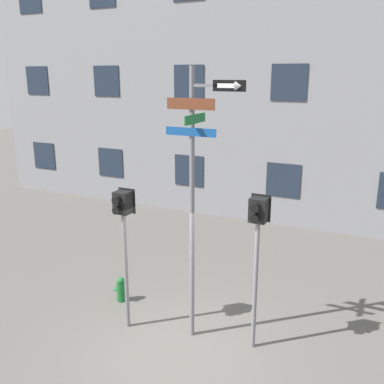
{
  "coord_description": "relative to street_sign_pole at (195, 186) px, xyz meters",
  "views": [
    {
      "loc": [
        3.1,
        -6.01,
        4.9
      ],
      "look_at": [
        -0.02,
        0.6,
        2.88
      ],
      "focal_mm": 40.0,
      "sensor_mm": 36.0,
      "label": 1
    }
  ],
  "objects": [
    {
      "name": "building_facade",
      "position": [
        -0.05,
        7.28,
        3.21
      ],
      "size": [
        24.0,
        0.63,
        12.44
      ],
      "color": "gray",
      "rests_on": "ground_plane"
    },
    {
      "name": "pedestrian_signal_left",
      "position": [
        -1.36,
        -0.29,
        -0.79
      ],
      "size": [
        0.35,
        0.4,
        2.84
      ],
      "color": "slate",
      "rests_on": "ground_plane"
    },
    {
      "name": "fire_hydrant",
      "position": [
        -2.05,
        0.5,
        -2.74
      ],
      "size": [
        0.36,
        0.2,
        0.56
      ],
      "color": "#196028",
      "rests_on": "ground_plane"
    },
    {
      "name": "street_sign_pole",
      "position": [
        0.0,
        0.0,
        0.0
      ],
      "size": [
        1.41,
        0.8,
        5.04
      ],
      "color": "slate",
      "rests_on": "ground_plane"
    },
    {
      "name": "ground_plane",
      "position": [
        -0.05,
        -0.59,
        -3.01
      ],
      "size": [
        60.0,
        60.0,
        0.0
      ],
      "primitive_type": "plane",
      "color": "#595651"
    },
    {
      "name": "pedestrian_signal_right",
      "position": [
        1.12,
        0.14,
        -0.74
      ],
      "size": [
        0.35,
        0.4,
        2.91
      ],
      "color": "slate",
      "rests_on": "ground_plane"
    }
  ]
}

